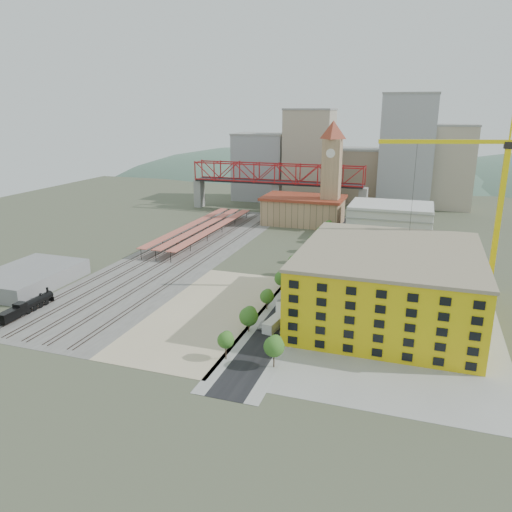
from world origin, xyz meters
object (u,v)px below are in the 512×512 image
(clock_tower, at_px, (332,164))
(car_0, at_px, (262,325))
(site_trailer_c, at_px, (295,295))
(tower_crane, at_px, (491,186))
(site_trailer_d, at_px, (308,277))
(construction_building, at_px, (389,284))
(site_trailer_a, at_px, (275,323))
(site_trailer_b, at_px, (281,314))
(locomotive, at_px, (29,306))

(clock_tower, relative_size, car_0, 12.34)
(clock_tower, bearing_deg, car_0, -87.55)
(clock_tower, bearing_deg, site_trailer_c, -85.18)
(tower_crane, xyz_separation_m, site_trailer_d, (-50.45, -7.25, -30.53))
(construction_building, xyz_separation_m, car_0, (-29.00, -16.71, -8.69))
(car_0, bearing_deg, site_trailer_c, 81.84)
(site_trailer_a, bearing_deg, tower_crane, 49.13)
(site_trailer_b, xyz_separation_m, site_trailer_c, (0.00, 15.02, -0.15))
(clock_tower, height_order, site_trailer_c, clock_tower)
(site_trailer_b, relative_size, site_trailer_c, 1.12)
(site_trailer_a, xyz_separation_m, site_trailer_d, (0.00, 36.70, 0.06))
(site_trailer_b, height_order, site_trailer_c, site_trailer_b)
(construction_building, distance_m, locomotive, 96.32)
(construction_building, bearing_deg, site_trailer_c, 168.92)
(clock_tower, bearing_deg, tower_crane, -50.79)
(site_trailer_b, xyz_separation_m, site_trailer_d, (0.00, 31.03, 0.03))
(site_trailer_a, height_order, site_trailer_b, site_trailer_b)
(clock_tower, xyz_separation_m, site_trailer_b, (8.00, -109.92, -27.30))
(clock_tower, height_order, site_trailer_d, clock_tower)
(site_trailer_b, relative_size, car_0, 2.41)
(locomotive, height_order, tower_crane, tower_crane)
(locomotive, height_order, site_trailer_a, locomotive)
(construction_building, relative_size, site_trailer_a, 5.08)
(clock_tower, xyz_separation_m, locomotive, (-58.00, -127.50, -26.87))
(construction_building, bearing_deg, tower_crane, 49.22)
(tower_crane, relative_size, site_trailer_a, 5.20)
(construction_building, xyz_separation_m, locomotive, (-92.00, -27.50, -7.58))
(clock_tower, height_order, car_0, clock_tower)
(construction_building, bearing_deg, site_trailer_b, -159.10)
(construction_building, relative_size, site_trailer_d, 4.88)
(locomotive, xyz_separation_m, site_trailer_c, (66.00, 32.59, -0.58))
(locomotive, relative_size, site_trailer_a, 1.97)
(clock_tower, relative_size, site_trailer_c, 5.71)
(site_trailer_c, relative_size, car_0, 2.16)
(clock_tower, relative_size, site_trailer_a, 5.22)
(site_trailer_a, distance_m, site_trailer_d, 36.70)
(locomotive, height_order, site_trailer_b, locomotive)
(car_0, bearing_deg, site_trailer_b, 65.80)
(site_trailer_a, bearing_deg, clock_tower, 102.03)
(construction_building, distance_m, car_0, 34.58)
(construction_building, height_order, site_trailer_b, construction_building)
(site_trailer_b, bearing_deg, site_trailer_c, 71.92)
(clock_tower, bearing_deg, site_trailer_d, -84.21)
(clock_tower, xyz_separation_m, construction_building, (34.00, -99.99, -19.29))
(car_0, bearing_deg, construction_building, 29.62)
(site_trailer_b, bearing_deg, construction_building, 2.83)
(site_trailer_a, distance_m, site_trailer_c, 20.69)
(construction_building, bearing_deg, locomotive, -163.36)
(clock_tower, xyz_separation_m, site_trailer_d, (8.00, -78.89, -27.28))
(construction_building, xyz_separation_m, site_trailer_c, (-26.00, 5.09, -8.16))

